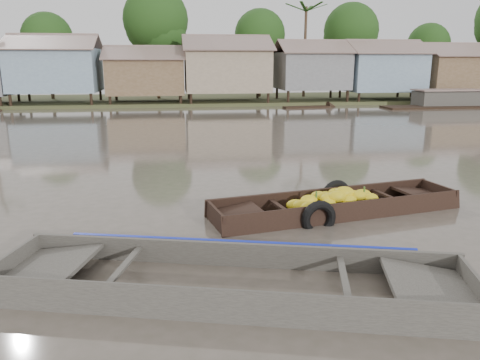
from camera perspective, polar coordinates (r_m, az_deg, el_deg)
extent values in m
plane|color=#524B3F|center=(9.27, 3.17, -6.94)|extent=(120.00, 120.00, 0.00)
cube|color=#384723|center=(41.64, -5.66, 9.58)|extent=(120.00, 12.00, 0.50)
cube|color=#7992A7|center=(38.99, -21.51, 12.35)|extent=(6.20, 5.20, 3.20)
cube|color=brown|center=(37.64, -22.30, 15.38)|extent=(6.60, 3.02, 1.28)
cube|color=brown|center=(40.38, -21.32, 15.32)|extent=(6.60, 3.02, 1.28)
cube|color=brown|center=(38.05, -11.37, 12.26)|extent=(5.80, 4.60, 2.70)
cube|color=brown|center=(36.80, -11.62, 15.00)|extent=(6.20, 2.67, 1.14)
cube|color=brown|center=(39.28, -11.40, 14.94)|extent=(6.20, 2.67, 1.14)
cube|color=gray|center=(38.21, -1.68, 13.21)|extent=(6.50, 5.30, 3.30)
cube|color=brown|center=(36.81, -1.45, 16.44)|extent=(6.90, 3.08, 1.31)
cube|color=brown|center=(39.65, -1.94, 16.28)|extent=(6.90, 3.08, 1.31)
cube|color=slate|center=(39.60, 8.71, 13.02)|extent=(5.40, 4.70, 2.90)
cube|color=brown|center=(38.39, 9.38, 15.80)|extent=(5.80, 2.73, 1.17)
cube|color=brown|center=(40.83, 8.29, 15.74)|extent=(5.80, 2.73, 1.17)
cube|color=#7992A7|center=(41.70, 16.83, 12.50)|extent=(6.00, 5.00, 3.10)
cube|color=brown|center=(40.48, 17.85, 15.24)|extent=(6.40, 2.90, 1.24)
cube|color=brown|center=(42.94, 16.26, 15.25)|extent=(6.40, 2.90, 1.24)
cube|color=brown|center=(44.77, 24.58, 11.86)|extent=(5.70, 4.90, 2.80)
cube|color=brown|center=(43.65, 25.78, 14.15)|extent=(6.10, 2.85, 1.21)
cube|color=brown|center=(45.90, 23.93, 14.27)|extent=(6.10, 2.85, 1.21)
cylinder|color=#473323|center=(43.72, -22.08, 12.07)|extent=(0.28, 0.28, 4.90)
sphere|color=#1A3711|center=(43.75, -22.44, 15.72)|extent=(4.20, 4.20, 4.20)
cylinder|color=#473323|center=(41.50, -10.03, 13.78)|extent=(0.28, 0.28, 6.30)
sphere|color=#1A3711|center=(41.63, -10.25, 18.73)|extent=(5.40, 5.40, 5.40)
cylinder|color=#473323|center=(43.17, 2.40, 13.29)|extent=(0.28, 0.28, 5.25)
sphere|color=#1A3711|center=(43.23, 2.44, 17.27)|extent=(4.50, 4.50, 4.50)
cylinder|color=#473323|center=(44.35, 13.14, 13.19)|extent=(0.28, 0.28, 5.60)
sphere|color=#1A3711|center=(44.42, 13.38, 17.32)|extent=(4.80, 4.80, 4.80)
cylinder|color=#473323|center=(48.65, 21.71, 12.02)|extent=(0.28, 0.28, 4.55)
sphere|color=#1A3711|center=(48.66, 22.00, 15.07)|extent=(3.90, 3.90, 3.90)
cylinder|color=#473323|center=(43.58, 7.90, 14.99)|extent=(0.24, 0.24, 8.00)
cube|color=black|center=(10.96, 11.56, -4.28)|extent=(5.83, 2.19, 0.08)
cube|color=black|center=(11.40, 10.04, -2.26)|extent=(5.77, 1.29, 0.54)
cube|color=black|center=(10.38, 13.37, -4.08)|extent=(5.77, 1.29, 0.54)
cube|color=black|center=(12.56, 22.94, -1.65)|extent=(0.31, 1.26, 0.51)
cube|color=black|center=(12.22, 21.23, -1.59)|extent=(1.19, 1.27, 0.20)
cube|color=black|center=(9.78, -3.02, -4.85)|extent=(0.31, 1.26, 0.51)
cube|color=black|center=(9.90, -0.25, -4.19)|extent=(1.19, 1.27, 0.20)
cube|color=black|center=(10.24, 5.04, -3.36)|extent=(0.34, 1.22, 0.05)
cube|color=black|center=(11.60, 17.48, -1.87)|extent=(0.34, 1.22, 0.05)
ellipsoid|color=yellow|center=(10.98, 10.28, -2.14)|extent=(0.42, 0.33, 0.23)
ellipsoid|color=yellow|center=(10.92, 10.36, -2.03)|extent=(0.46, 0.36, 0.26)
ellipsoid|color=yellow|center=(11.46, 14.66, -1.79)|extent=(0.51, 0.40, 0.28)
ellipsoid|color=yellow|center=(10.93, 14.28, -1.88)|extent=(0.41, 0.32, 0.23)
ellipsoid|color=yellow|center=(11.44, 13.77, -2.01)|extent=(0.45, 0.36, 0.25)
ellipsoid|color=yellow|center=(11.33, 11.98, -1.98)|extent=(0.43, 0.34, 0.24)
ellipsoid|color=yellow|center=(10.97, 13.52, -1.89)|extent=(0.48, 0.38, 0.26)
ellipsoid|color=yellow|center=(11.12, 16.96, -2.89)|extent=(0.43, 0.34, 0.24)
ellipsoid|color=yellow|center=(10.78, 13.02, -2.43)|extent=(0.45, 0.36, 0.25)
ellipsoid|color=yellow|center=(10.82, 10.24, -2.09)|extent=(0.46, 0.36, 0.25)
ellipsoid|color=yellow|center=(10.86, 12.55, -1.54)|extent=(0.53, 0.42, 0.29)
ellipsoid|color=yellow|center=(10.41, 7.64, -3.16)|extent=(0.52, 0.41, 0.29)
ellipsoid|color=yellow|center=(11.28, 11.90, -1.99)|extent=(0.45, 0.35, 0.25)
ellipsoid|color=yellow|center=(10.90, 11.60, -1.54)|extent=(0.40, 0.31, 0.22)
ellipsoid|color=yellow|center=(10.53, 6.79, -3.06)|extent=(0.48, 0.37, 0.26)
ellipsoid|color=yellow|center=(10.63, 11.68, -2.02)|extent=(0.50, 0.39, 0.27)
ellipsoid|color=yellow|center=(10.18, 8.18, -4.25)|extent=(0.42, 0.33, 0.23)
ellipsoid|color=yellow|center=(10.43, 10.71, -2.89)|extent=(0.40, 0.32, 0.22)
ellipsoid|color=yellow|center=(10.94, 9.55, -1.93)|extent=(0.41, 0.32, 0.23)
ellipsoid|color=yellow|center=(10.64, 13.04, -3.26)|extent=(0.42, 0.33, 0.23)
ellipsoid|color=yellow|center=(10.57, 8.40, -2.46)|extent=(0.45, 0.35, 0.25)
ellipsoid|color=yellow|center=(11.14, 15.50, -2.22)|extent=(0.48, 0.38, 0.27)
ellipsoid|color=yellow|center=(10.30, 9.18, -3.80)|extent=(0.51, 0.40, 0.28)
ellipsoid|color=yellow|center=(10.36, 9.04, -3.31)|extent=(0.46, 0.36, 0.26)
ellipsoid|color=yellow|center=(10.33, 8.53, -3.38)|extent=(0.52, 0.41, 0.29)
ellipsoid|color=yellow|center=(10.65, 10.86, -2.26)|extent=(0.49, 0.38, 0.27)
cylinder|color=#3F6626|center=(10.55, 9.28, -1.87)|extent=(0.04, 0.04, 0.19)
cylinder|color=#3F6626|center=(10.91, 12.64, -1.50)|extent=(0.04, 0.04, 0.19)
cylinder|color=#3F6626|center=(11.18, 14.90, -1.25)|extent=(0.04, 0.04, 0.19)
torus|color=black|center=(11.66, 11.63, -1.85)|extent=(0.80, 0.34, 0.78)
torus|color=black|center=(9.90, 9.56, -4.67)|extent=(0.81, 0.34, 0.79)
cube|color=#3A3731|center=(7.26, -1.18, -13.91)|extent=(7.14, 3.26, 0.08)
cube|color=#3A3731|center=(7.92, -0.29, -9.45)|extent=(6.94, 2.00, 0.57)
cube|color=#3A3731|center=(6.40, -2.32, -15.56)|extent=(6.94, 2.00, 0.57)
cube|color=#3A3731|center=(7.54, 26.82, -12.37)|extent=(0.51, 1.70, 0.54)
cube|color=#3A3731|center=(7.32, 22.31, -12.06)|extent=(1.56, 1.77, 0.23)
cube|color=#3A3731|center=(8.36, -26.00, -9.67)|extent=(0.51, 1.70, 0.54)
cube|color=#3A3731|center=(8.02, -22.36, -9.72)|extent=(1.56, 1.77, 0.23)
cube|color=#3A3731|center=(7.50, -14.14, -10.35)|extent=(0.53, 1.64, 0.05)
cube|color=#3A3731|center=(7.08, 12.62, -11.82)|extent=(0.53, 1.64, 0.05)
cube|color=#665E54|center=(7.24, -1.18, -13.63)|extent=(5.49, 2.70, 0.02)
cube|color=#1121AE|center=(7.88, -0.24, -7.83)|extent=(5.60, 1.57, 0.14)
torus|color=olive|center=(6.94, 11.12, -15.01)|extent=(0.40, 0.40, 0.06)
torus|color=olive|center=(6.92, 11.14, -14.74)|extent=(0.32, 0.32, 0.06)
cube|color=black|center=(35.46, 8.19, 8.62)|extent=(3.68, 1.21, 0.35)
cube|color=black|center=(38.50, 23.93, 7.99)|extent=(9.77, 2.26, 0.35)
cube|color=black|center=(39.46, 24.04, 8.98)|extent=(5.00, 2.00, 1.20)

